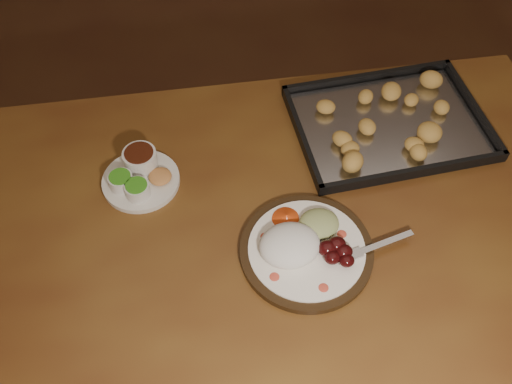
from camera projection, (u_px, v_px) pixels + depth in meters
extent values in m
plane|color=#53341C|center=(324.00, 276.00, 2.02)|extent=(4.00, 4.00, 0.00)
cube|color=brown|center=(269.00, 225.00, 1.27)|extent=(1.56, 1.00, 0.04)
cylinder|color=#513818|center=(27.00, 218.00, 1.74)|extent=(0.07, 0.07, 0.71)
cylinder|color=#513818|center=(453.00, 166.00, 1.86)|extent=(0.07, 0.07, 0.71)
cylinder|color=black|center=(306.00, 251.00, 1.20)|extent=(0.28, 0.28, 0.02)
cylinder|color=white|center=(307.00, 249.00, 1.19)|extent=(0.25, 0.25, 0.01)
ellipsoid|color=#D04631|center=(274.00, 277.00, 1.15)|extent=(0.02, 0.02, 0.00)
ellipsoid|color=#D04631|center=(323.00, 288.00, 1.14)|extent=(0.02, 0.02, 0.00)
ellipsoid|color=#D04631|center=(342.00, 234.00, 1.21)|extent=(0.02, 0.02, 0.00)
ellipsoid|color=#D04631|center=(265.00, 237.00, 1.21)|extent=(0.02, 0.02, 0.00)
ellipsoid|color=white|center=(290.00, 245.00, 1.18)|extent=(0.16, 0.15, 0.06)
ellipsoid|color=#43090B|center=(332.00, 257.00, 1.16)|extent=(0.04, 0.03, 0.03)
ellipsoid|color=#43090B|center=(344.00, 252.00, 1.17)|extent=(0.04, 0.03, 0.03)
ellipsoid|color=#43090B|center=(337.00, 245.00, 1.18)|extent=(0.04, 0.03, 0.03)
ellipsoid|color=#43090B|center=(347.00, 261.00, 1.16)|extent=(0.04, 0.03, 0.03)
ellipsoid|color=#43090B|center=(327.00, 248.00, 1.17)|extent=(0.04, 0.03, 0.03)
ellipsoid|color=tan|center=(319.00, 224.00, 1.22)|extent=(0.11, 0.10, 0.04)
cone|color=#DB4413|center=(286.00, 217.00, 1.23)|extent=(0.07, 0.07, 0.03)
cube|color=silver|center=(385.00, 243.00, 1.20)|extent=(0.14, 0.04, 0.00)
cube|color=silver|center=(354.00, 254.00, 1.18)|extent=(0.04, 0.03, 0.00)
cylinder|color=silver|center=(346.00, 262.00, 1.17)|extent=(0.03, 0.01, 0.00)
cylinder|color=silver|center=(344.00, 259.00, 1.17)|extent=(0.03, 0.01, 0.00)
cylinder|color=silver|center=(343.00, 257.00, 1.17)|extent=(0.03, 0.01, 0.00)
cylinder|color=silver|center=(342.00, 254.00, 1.18)|extent=(0.03, 0.01, 0.00)
cylinder|color=silver|center=(141.00, 181.00, 1.32)|extent=(0.18, 0.18, 0.01)
cylinder|color=silver|center=(121.00, 181.00, 1.29)|extent=(0.06, 0.06, 0.03)
cylinder|color=#378A1B|center=(120.00, 177.00, 1.27)|extent=(0.05, 0.05, 0.00)
cylinder|color=silver|center=(138.00, 190.00, 1.27)|extent=(0.06, 0.06, 0.03)
cylinder|color=#378A1B|center=(136.00, 185.00, 1.26)|extent=(0.05, 0.05, 0.00)
cylinder|color=silver|center=(140.00, 159.00, 1.32)|extent=(0.08, 0.08, 0.04)
cylinder|color=#39150A|center=(139.00, 153.00, 1.30)|extent=(0.07, 0.07, 0.00)
ellipsoid|color=#C78946|center=(160.00, 176.00, 1.30)|extent=(0.05, 0.05, 0.02)
cube|color=black|center=(388.00, 125.00, 1.42)|extent=(0.47, 0.34, 0.01)
cube|color=black|center=(367.00, 77.00, 1.51)|extent=(0.46, 0.01, 0.02)
cube|color=black|center=(415.00, 172.00, 1.32)|extent=(0.46, 0.01, 0.02)
cube|color=black|center=(474.00, 107.00, 1.44)|extent=(0.01, 0.34, 0.02)
cube|color=black|center=(302.00, 136.00, 1.38)|extent=(0.01, 0.34, 0.02)
cube|color=silver|center=(389.00, 124.00, 1.42)|extent=(0.43, 0.31, 0.00)
ellipsoid|color=gold|center=(412.00, 114.00, 1.41)|extent=(0.05, 0.05, 0.04)
ellipsoid|color=gold|center=(427.00, 102.00, 1.44)|extent=(0.07, 0.07, 0.04)
ellipsoid|color=gold|center=(397.00, 93.00, 1.46)|extent=(0.07, 0.07, 0.04)
ellipsoid|color=gold|center=(394.00, 101.00, 1.44)|extent=(0.06, 0.06, 0.04)
ellipsoid|color=gold|center=(370.00, 96.00, 1.45)|extent=(0.06, 0.06, 0.04)
ellipsoid|color=gold|center=(372.00, 111.00, 1.42)|extent=(0.07, 0.07, 0.04)
ellipsoid|color=gold|center=(344.00, 116.00, 1.41)|extent=(0.07, 0.07, 0.04)
ellipsoid|color=gold|center=(360.00, 123.00, 1.39)|extent=(0.05, 0.05, 0.04)
ellipsoid|color=gold|center=(343.00, 134.00, 1.37)|extent=(0.07, 0.07, 0.04)
ellipsoid|color=gold|center=(376.00, 143.00, 1.36)|extent=(0.07, 0.07, 0.04)
ellipsoid|color=gold|center=(391.00, 131.00, 1.38)|extent=(0.06, 0.06, 0.04)
ellipsoid|color=gold|center=(412.00, 137.00, 1.37)|extent=(0.06, 0.06, 0.04)
ellipsoid|color=gold|center=(422.00, 139.00, 1.36)|extent=(0.07, 0.07, 0.04)
ellipsoid|color=gold|center=(444.00, 117.00, 1.41)|extent=(0.07, 0.07, 0.04)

